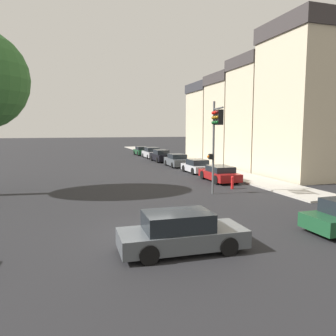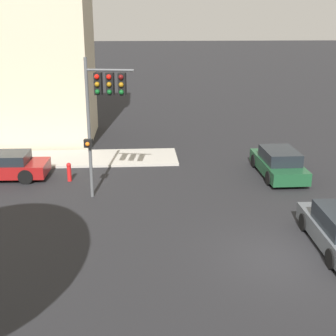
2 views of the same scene
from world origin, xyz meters
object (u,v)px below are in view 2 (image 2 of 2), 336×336
at_px(fire_hydrant, 69,171).
at_px(parked_car_0, 2,166).
at_px(traffic_signal, 103,99).
at_px(crossing_car_1, 279,163).

bearing_deg(fire_hydrant, parked_car_0, 78.96).
bearing_deg(traffic_signal, crossing_car_1, 117.17).
bearing_deg(crossing_car_1, traffic_signal, 105.94).
relative_size(crossing_car_1, parked_car_0, 0.99).
xyz_separation_m(crossing_car_1, parked_car_0, (0.52, 13.56, -0.03)).
bearing_deg(fire_hydrant, traffic_signal, -140.00).
bearing_deg(parked_car_0, fire_hydrant, 170.49).
relative_size(traffic_signal, fire_hydrant, 6.51).
distance_m(traffic_signal, parked_car_0, 7.07).
distance_m(traffic_signal, fire_hydrant, 4.87).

